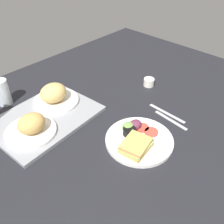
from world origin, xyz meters
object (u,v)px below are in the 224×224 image
at_px(espresso_cup, 149,82).
at_px(fork, 171,120).
at_px(bread_plate_near, 31,127).
at_px(drinking_glass, 3,92).
at_px(serving_tray, 45,118).
at_px(plate_with_salad, 137,139).
at_px(knife, 167,113).
at_px(bread_plate_far, 54,96).

xyz_separation_m(espresso_cup, fork, (-0.17, -0.25, -0.02)).
bearing_deg(fork, espresso_cup, -29.25).
bearing_deg(espresso_cup, bread_plate_near, 170.27).
xyz_separation_m(drinking_glass, fork, (0.44, -0.65, -0.06)).
bearing_deg(espresso_cup, fork, -124.34).
height_order(serving_tray, drinking_glass, drinking_glass).
bearing_deg(plate_with_salad, espresso_cup, 30.70).
relative_size(plate_with_salad, drinking_glass, 2.14).
height_order(plate_with_salad, knife, plate_with_salad).
bearing_deg(plate_with_salad, bread_plate_far, 99.61).
distance_m(espresso_cup, knife, 0.25).
height_order(serving_tray, plate_with_salad, plate_with_salad).
height_order(serving_tray, fork, serving_tray).
bearing_deg(serving_tray, plate_with_salad, -66.47).
bearing_deg(espresso_cup, serving_tray, 163.12).
height_order(drinking_glass, knife, drinking_glass).
distance_m(bread_plate_near, fork, 0.59).
bearing_deg(bread_plate_near, plate_with_salad, -51.49).
bearing_deg(serving_tray, fork, -47.66).
distance_m(bread_plate_far, espresso_cup, 0.50).
bearing_deg(bread_plate_far, plate_with_salad, -80.39).
xyz_separation_m(plate_with_salad, fork, (0.21, -0.02, -0.02)).
relative_size(bread_plate_far, knife, 1.12).
xyz_separation_m(espresso_cup, knife, (-0.14, -0.21, -0.02)).
xyz_separation_m(bread_plate_far, plate_with_salad, (0.07, -0.44, -0.04)).
bearing_deg(serving_tray, knife, -42.55).
height_order(bread_plate_near, fork, bread_plate_near).
bearing_deg(knife, fork, 145.06).
xyz_separation_m(serving_tray, plate_with_salad, (0.17, -0.39, 0.01)).
bearing_deg(fork, plate_with_salad, 88.41).
height_order(plate_with_salad, drinking_glass, drinking_glass).
xyz_separation_m(serving_tray, knife, (0.41, -0.37, -0.01)).
height_order(espresso_cup, fork, espresso_cup).
relative_size(bread_plate_near, espresso_cup, 3.69).
height_order(bread_plate_near, espresso_cup, bread_plate_near).
xyz_separation_m(serving_tray, drinking_glass, (-0.06, 0.24, 0.06)).
relative_size(plate_with_salad, fork, 1.59).
bearing_deg(bread_plate_near, serving_tray, 30.10).
bearing_deg(fork, bread_plate_far, 36.37).
relative_size(serving_tray, bread_plate_near, 2.18).
xyz_separation_m(plate_with_salad, knife, (0.24, 0.02, -0.02)).
bearing_deg(bread_plate_near, drinking_glass, 83.24).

